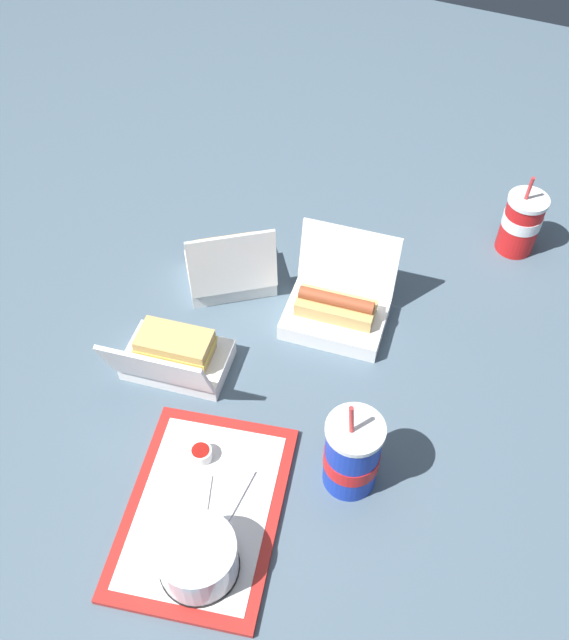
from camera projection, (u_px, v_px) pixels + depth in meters
name	position (u px, v px, depth m)	size (l,w,h in m)	color
ground_plane	(290.00, 357.00, 1.44)	(3.20, 3.20, 0.00)	#4C6070
food_tray	(202.00, 510.00, 1.22)	(0.42, 0.33, 0.01)	red
cake_container	(198.00, 558.00, 1.12)	(0.13, 0.13, 0.08)	black
ketchup_cup	(201.00, 453.00, 1.27)	(0.04, 0.04, 0.02)	white
napkin_stack	(179.00, 501.00, 1.22)	(0.10, 0.10, 0.00)	white
plastic_fork	(238.00, 497.00, 1.22)	(0.11, 0.01, 0.01)	white
clamshell_hotdog_corner	(337.00, 309.00, 1.47)	(0.20, 0.22, 0.18)	white
clamshell_sandwich_back	(230.00, 267.00, 1.54)	(0.23, 0.24, 0.18)	white
clamshell_sandwich_left	(175.00, 356.00, 1.39)	(0.20, 0.23, 0.16)	white
soda_cup_right	(521.00, 223.00, 1.59)	(0.09, 0.09, 0.21)	red
soda_cup_back	(352.00, 454.00, 1.20)	(0.10, 0.10, 0.23)	#1938B7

